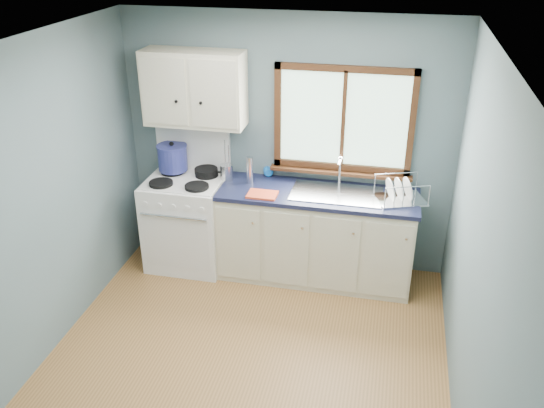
% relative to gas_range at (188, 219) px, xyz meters
% --- Properties ---
extents(floor, '(3.20, 3.60, 0.02)m').
position_rel_gas_range_xyz_m(floor, '(0.95, -1.47, -0.50)').
color(floor, '#9B6B39').
rests_on(floor, ground).
extents(ceiling, '(3.20, 3.60, 0.02)m').
position_rel_gas_range_xyz_m(ceiling, '(0.95, -1.47, 2.02)').
color(ceiling, white).
rests_on(ceiling, wall_back).
extents(wall_back, '(3.20, 0.02, 2.50)m').
position_rel_gas_range_xyz_m(wall_back, '(0.95, 0.34, 0.76)').
color(wall_back, slate).
rests_on(wall_back, ground).
extents(wall_left, '(0.02, 3.60, 2.50)m').
position_rel_gas_range_xyz_m(wall_left, '(-0.66, -1.47, 0.76)').
color(wall_left, slate).
rests_on(wall_left, ground).
extents(wall_right, '(0.02, 3.60, 2.50)m').
position_rel_gas_range_xyz_m(wall_right, '(2.56, -1.47, 0.76)').
color(wall_right, slate).
rests_on(wall_right, ground).
extents(gas_range, '(0.76, 0.69, 1.36)m').
position_rel_gas_range_xyz_m(gas_range, '(0.00, 0.00, 0.00)').
color(gas_range, white).
rests_on(gas_range, floor).
extents(base_cabinets, '(1.85, 0.60, 0.88)m').
position_rel_gas_range_xyz_m(base_cabinets, '(1.31, 0.02, -0.08)').
color(base_cabinets, beige).
rests_on(base_cabinets, floor).
extents(countertop, '(1.89, 0.64, 0.04)m').
position_rel_gas_range_xyz_m(countertop, '(1.31, 0.02, 0.41)').
color(countertop, black).
rests_on(countertop, base_cabinets).
extents(sink, '(0.84, 0.46, 0.44)m').
position_rel_gas_range_xyz_m(sink, '(1.49, 0.02, 0.37)').
color(sink, silver).
rests_on(sink, countertop).
extents(window, '(1.36, 0.10, 1.03)m').
position_rel_gas_range_xyz_m(window, '(1.48, 0.30, 0.98)').
color(window, '#9EC6A8').
rests_on(window, wall_back).
extents(upper_cabinets, '(0.95, 0.35, 0.70)m').
position_rel_gas_range_xyz_m(upper_cabinets, '(0.10, 0.15, 1.31)').
color(upper_cabinets, beige).
rests_on(upper_cabinets, wall_back).
extents(skillet, '(0.35, 0.24, 0.05)m').
position_rel_gas_range_xyz_m(skillet, '(0.18, 0.14, 0.49)').
color(skillet, black).
rests_on(skillet, gas_range).
extents(stockpot, '(0.39, 0.39, 0.29)m').
position_rel_gas_range_xyz_m(stockpot, '(-0.17, 0.15, 0.60)').
color(stockpot, navy).
rests_on(stockpot, gas_range).
extents(utensil_crock, '(0.15, 0.15, 0.40)m').
position_rel_gas_range_xyz_m(utensil_crock, '(0.40, 0.11, 0.51)').
color(utensil_crock, silver).
rests_on(utensil_crock, countertop).
extents(thermos, '(0.07, 0.07, 0.27)m').
position_rel_gas_range_xyz_m(thermos, '(0.63, 0.09, 0.56)').
color(thermos, silver).
rests_on(thermos, countertop).
extents(soap_bottle, '(0.12, 0.12, 0.24)m').
position_rel_gas_range_xyz_m(soap_bottle, '(0.79, 0.25, 0.54)').
color(soap_bottle, '#0E5AB3').
rests_on(soap_bottle, countertop).
extents(dish_towel, '(0.27, 0.20, 0.02)m').
position_rel_gas_range_xyz_m(dish_towel, '(0.82, -0.16, 0.44)').
color(dish_towel, '#DD4B29').
rests_on(dish_towel, countertop).
extents(dish_rack, '(0.51, 0.45, 0.22)m').
position_rel_gas_range_xyz_m(dish_rack, '(2.06, 0.01, 0.48)').
color(dish_rack, silver).
rests_on(dish_rack, countertop).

